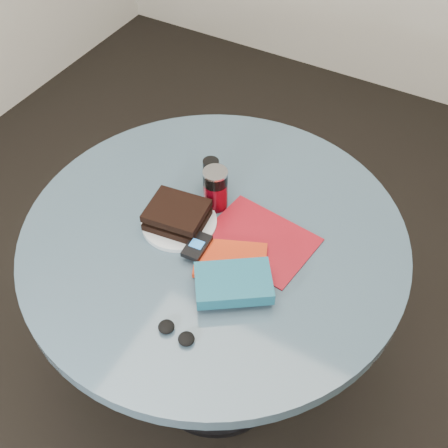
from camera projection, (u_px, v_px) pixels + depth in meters
The scene contains 11 objects.
ground at pixel (217, 371), 2.00m from camera, with size 4.00×4.00×0.00m, color black.
table at pixel (215, 271), 1.56m from camera, with size 1.00×1.00×0.75m.
plate at pixel (179, 222), 1.46m from camera, with size 0.20×0.20×0.01m, color silver.
sandwich at pixel (177, 215), 1.43m from camera, with size 0.16×0.14×0.05m.
soda_can at pixel (216, 189), 1.47m from camera, with size 0.08×0.08×0.12m.
pepper_grinder at pixel (211, 175), 1.52m from camera, with size 0.05×0.05×0.10m.
magazine at pixel (260, 240), 1.43m from camera, with size 0.26×0.20×0.00m, color maroon.
red_book at pixel (231, 260), 1.37m from camera, with size 0.17×0.12×0.01m, color #B0290D.
novel at pixel (233, 283), 1.29m from camera, with size 0.18×0.11×0.03m, color #154E63.
mp3_player at pixel (197, 246), 1.38m from camera, with size 0.05×0.09×0.02m.
headphones at pixel (176, 333), 1.23m from camera, with size 0.09×0.04×0.02m.
Camera 1 is at (0.49, -0.82, 1.84)m, focal length 45.00 mm.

